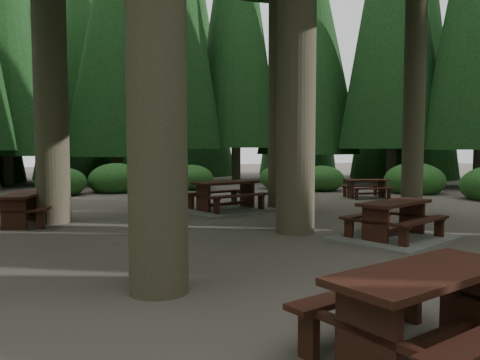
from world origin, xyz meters
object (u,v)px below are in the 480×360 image
object	(u,v)px
picnic_table_c	(226,200)
picnic_table_b	(24,204)
picnic_table_a	(394,226)
picnic_table_d	(366,186)
picnic_table_e	(425,301)

from	to	relation	value
picnic_table_c	picnic_table_b	bearing A→B (deg)	169.88
picnic_table_a	picnic_table_c	bearing A→B (deg)	87.32
picnic_table_a	picnic_table_c	world-z (taller)	picnic_table_c
picnic_table_d	picnic_table_e	size ratio (longest dim) A/B	0.79
picnic_table_c	picnic_table_d	xyz separation A→B (m)	(6.00, 1.50, 0.15)
picnic_table_c	picnic_table_e	world-z (taller)	picnic_table_c
picnic_table_c	picnic_table_a	bearing A→B (deg)	-88.29
picnic_table_a	picnic_table_b	bearing A→B (deg)	125.72
picnic_table_c	picnic_table_e	distance (m)	10.00
picnic_table_e	picnic_table_a	bearing A→B (deg)	38.43
picnic_table_e	picnic_table_c	bearing A→B (deg)	65.79
picnic_table_a	picnic_table_e	bearing A→B (deg)	-147.86
picnic_table_d	picnic_table_e	bearing A→B (deg)	-113.99
picnic_table_c	picnic_table_e	xyz separation A→B (m)	(-1.53, -9.88, 0.24)
picnic_table_a	picnic_table_c	size ratio (longest dim) A/B	0.92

